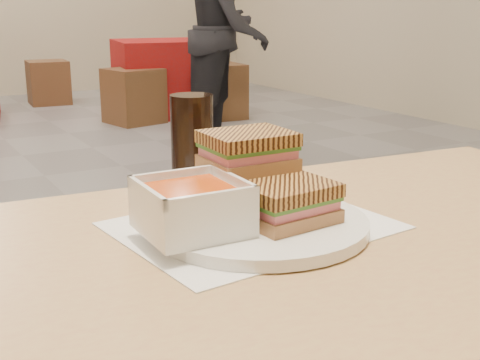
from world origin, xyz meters
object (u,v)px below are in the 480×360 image
bg_chair_1r (217,91)px  bg_chair_1l (134,96)px  main_table (296,339)px  bg_chair_2r (48,82)px  bg_table_1 (160,78)px  plate (259,224)px  patron_b (230,30)px  cola_glass (192,140)px  panini_lower (287,202)px  soup_bowl (192,209)px

bg_chair_1r → bg_chair_1l: bearing=168.6°
main_table → bg_chair_2r: bearing=78.8°
bg_table_1 → bg_chair_2r: size_ratio=2.04×
plate → bg_chair_2r: plate is taller
main_table → patron_b: (1.92, 3.60, 0.20)m
cola_glass → bg_chair_1l: bearing=70.4°
bg_chair_1r → plate: bearing=-117.4°
bg_table_1 → patron_b: patron_b is taller
panini_lower → bg_chair_1l: panini_lower is taller
soup_bowl → panini_lower: size_ratio=1.01×
main_table → panini_lower: panini_lower is taller
bg_chair_1r → bg_table_1: bearing=131.7°
soup_bowl → panini_lower: soup_bowl is taller
main_table → bg_table_1: bearing=68.6°
main_table → bg_chair_1l: (1.60, 4.76, -0.40)m
bg_chair_2r → bg_table_1: bearing=-58.4°
cola_glass → bg_chair_2r: (1.21, 5.91, -0.60)m
plate → panini_lower: panini_lower is taller
soup_bowl → bg_chair_2r: bearing=77.8°
bg_table_1 → bg_chair_1r: bearing=-48.3°
bg_chair_1l → bg_chair_1r: bearing=-11.4°
panini_lower → bg_chair_2r: (1.21, 6.18, -0.57)m
cola_glass → bg_chair_1r: (2.33, 4.29, -0.58)m
cola_glass → patron_b: 3.79m
soup_bowl → bg_chair_1r: size_ratio=0.25×
bg_chair_2r → patron_b: patron_b is taller
bg_chair_1r → bg_chair_2r: size_ratio=1.10×
panini_lower → bg_chair_1r: size_ratio=0.24×
cola_glass → plate: bearing=-95.6°
plate → bg_chair_1l: 4.97m
soup_bowl → bg_chair_2r: (1.33, 6.15, -0.57)m
soup_bowl → bg_table_1: size_ratio=0.13×
cola_glass → patron_b: patron_b is taller
main_table → bg_chair_1l: main_table is taller
main_table → cola_glass: bearing=86.1°
plate → bg_chair_1l: (1.61, 4.68, -0.52)m
cola_glass → bg_chair_1r: cola_glass is taller
soup_bowl → main_table: bearing=-41.5°
main_table → plate: plate is taller
plate → cola_glass: size_ratio=1.93×
cola_glass → bg_table_1: bearing=67.5°
panini_lower → patron_b: bearing=61.8°
bg_table_1 → bg_chair_1l: bearing=-143.9°
plate → panini_lower: size_ratio=2.33×
panini_lower → patron_b: (1.90, 3.54, 0.04)m
bg_chair_1r → panini_lower: bearing=-117.1°
bg_chair_1l → bg_chair_1r: size_ratio=1.01×
bg_chair_1l → patron_b: (0.32, -1.16, 0.60)m
main_table → bg_chair_1r: size_ratio=2.56×
panini_lower → bg_table_1: panini_lower is taller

